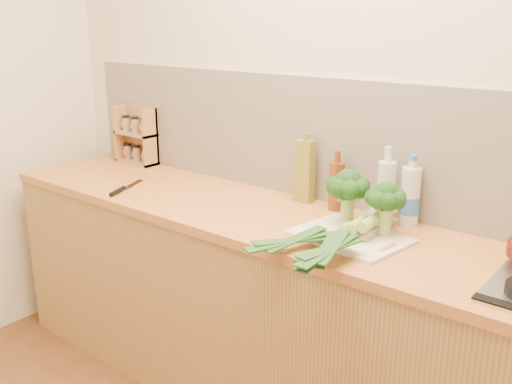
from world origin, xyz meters
The scene contains 14 objects.
room_shell centered at (0.00, 1.49, 1.17)m, with size 3.50×3.50×3.50m.
counter centered at (0.00, 1.20, 0.45)m, with size 3.20×0.62×0.90m.
chopping_board centered at (0.21, 1.17, 0.91)m, with size 0.40×0.30×0.01m, color white.
broccoli_left centered at (0.14, 1.27, 1.06)m, with size 0.17×0.17×0.22m.
broccoli_right centered at (0.31, 1.25, 1.05)m, with size 0.15×0.15×0.20m.
leek_front centered at (0.18, 1.13, 0.94)m, with size 0.27×0.61×0.04m.
leek_mid centered at (0.24, 1.11, 0.95)m, with size 0.15×0.65×0.04m.
leek_back centered at (0.28, 1.12, 0.97)m, with size 0.11×0.69×0.04m.
chefs_knife centered at (-0.92, 1.02, 0.91)m, with size 0.14×0.29×0.02m.
spice_rack centered at (-1.30, 1.44, 1.04)m, with size 0.26×0.10×0.31m.
oil_tin centered at (-0.17, 1.43, 1.04)m, with size 0.08×0.05×0.31m.
glass_bottle centered at (0.24, 1.39, 1.03)m, with size 0.07×0.07×0.31m.
amber_bottle centered at (0.00, 1.42, 1.01)m, with size 0.06×0.06×0.26m.
water_bottle centered at (0.32, 1.44, 1.01)m, with size 0.08×0.08×0.26m.
Camera 1 is at (1.17, -0.58, 1.68)m, focal length 40.00 mm.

